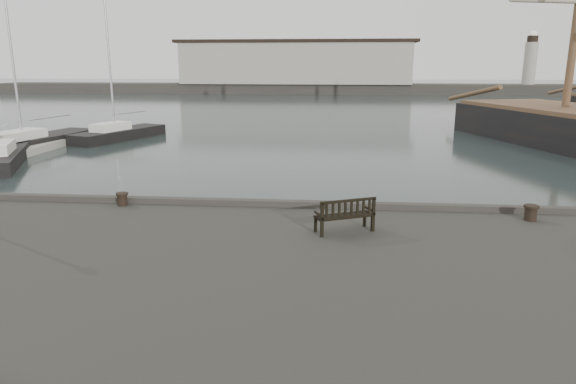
% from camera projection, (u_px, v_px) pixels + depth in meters
% --- Properties ---
extents(ground, '(400.00, 400.00, 0.00)m').
position_uv_depth(ground, '(315.00, 254.00, 16.05)').
color(ground, black).
rests_on(ground, ground).
extents(breakwater, '(140.00, 9.50, 12.20)m').
position_uv_depth(breakwater, '(312.00, 72.00, 104.32)').
color(breakwater, '#383530').
rests_on(breakwater, ground).
extents(bench, '(1.61, 1.12, 0.88)m').
position_uv_depth(bench, '(345.00, 221.00, 13.17)').
color(bench, black).
rests_on(bench, quay).
extents(bollard_left, '(0.40, 0.40, 0.39)m').
position_uv_depth(bollard_left, '(122.00, 199.00, 15.68)').
color(bollard_left, black).
rests_on(bollard_left, quay).
extents(bollard_right, '(0.51, 0.51, 0.43)m').
position_uv_depth(bollard_right, '(531.00, 213.00, 14.16)').
color(bollard_right, black).
rests_on(bollard_right, quay).
extents(yacht_b, '(4.75, 12.32, 15.63)m').
position_uv_depth(yacht_b, '(30.00, 146.00, 35.96)').
color(yacht_b, black).
rests_on(yacht_b, ground).
extents(yacht_c, '(5.99, 9.43, 12.63)m').
position_uv_depth(yacht_c, '(2.00, 159.00, 30.69)').
color(yacht_c, black).
rests_on(yacht_c, ground).
extents(yacht_d, '(5.07, 8.90, 10.99)m').
position_uv_depth(yacht_d, '(120.00, 136.00, 40.62)').
color(yacht_d, black).
rests_on(yacht_d, ground).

